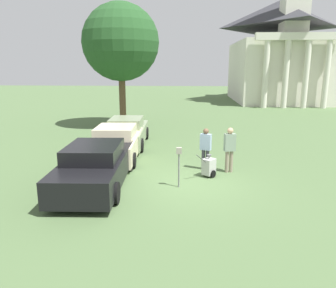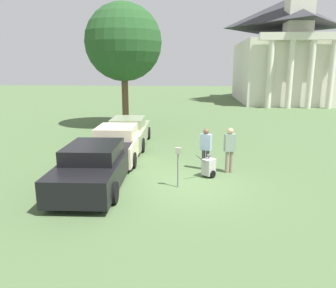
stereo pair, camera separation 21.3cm
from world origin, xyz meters
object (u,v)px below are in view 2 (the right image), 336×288
object	(u,v)px
parking_meter	(178,160)
church	(284,47)
equipment_cart	(209,167)
parked_car_cream	(118,143)
person_worker	(206,147)
parked_car_black	(96,165)
person_supervisor	(230,147)
parked_car_sage	(129,132)

from	to	relation	value
parking_meter	church	size ratio (longest dim) A/B	0.06
equipment_cart	parked_car_cream	bearing A→B (deg)	-170.01
person_worker	church	size ratio (longest dim) A/B	0.07
parked_car_black	person_supervisor	xyz separation A→B (m)	(4.75, 1.70, 0.31)
parked_car_sage	parking_meter	xyz separation A→B (m)	(2.85, -5.98, 0.29)
parked_car_cream	church	xyz separation A→B (m)	(13.67, 26.06, 5.55)
parked_car_cream	person_worker	bearing A→B (deg)	-21.78
person_supervisor	equipment_cart	world-z (taller)	person_supervisor
person_supervisor	parking_meter	bearing A→B (deg)	29.00
parking_meter	equipment_cart	size ratio (longest dim) A/B	1.39
parked_car_cream	equipment_cart	distance (m)	4.54
parked_car_cream	church	size ratio (longest dim) A/B	0.19
parking_meter	church	distance (m)	31.83
parked_car_sage	person_supervisor	bearing A→B (deg)	-43.87
parked_car_cream	parked_car_sage	distance (m)	2.57
person_worker	church	world-z (taller)	church
parked_car_cream	parking_meter	distance (m)	4.45
person_worker	person_supervisor	size ratio (longest dim) A/B	0.95
equipment_cart	church	world-z (taller)	church
parking_meter	person_worker	distance (m)	2.27
parking_meter	person_supervisor	bearing A→B (deg)	42.38
parked_car_cream	person_supervisor	distance (m)	5.05
person_supervisor	parked_car_black	bearing A→B (deg)	6.29
person_worker	parked_car_sage	bearing A→B (deg)	-23.87
parked_car_cream	person_worker	distance (m)	4.10
parking_meter	parked_car_sage	bearing A→B (deg)	115.46
person_worker	parking_meter	bearing A→B (deg)	85.64
parked_car_sage	person_supervisor	world-z (taller)	person_supervisor
parked_car_black	person_worker	distance (m)	4.34
parked_car_sage	parking_meter	bearing A→B (deg)	-66.61
parked_car_cream	parking_meter	world-z (taller)	parked_car_cream
person_supervisor	church	xyz separation A→B (m)	(8.92, 27.73, 5.24)
person_worker	person_supervisor	xyz separation A→B (m)	(0.90, -0.30, 0.06)
equipment_cart	church	xyz separation A→B (m)	(9.73, 28.31, 5.85)
parked_car_sage	person_worker	distance (m)	5.52
parked_car_cream	equipment_cart	world-z (taller)	parked_car_cream
parked_car_black	equipment_cart	xyz separation A→B (m)	(3.94, 1.13, -0.31)
parking_meter	person_supervisor	world-z (taller)	person_supervisor
parked_car_sage	parking_meter	size ratio (longest dim) A/B	3.49
parked_car_cream	person_supervisor	world-z (taller)	person_supervisor
parked_car_cream	person_worker	size ratio (longest dim) A/B	2.81
equipment_cart	parked_car_sage	bearing A→B (deg)	169.00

